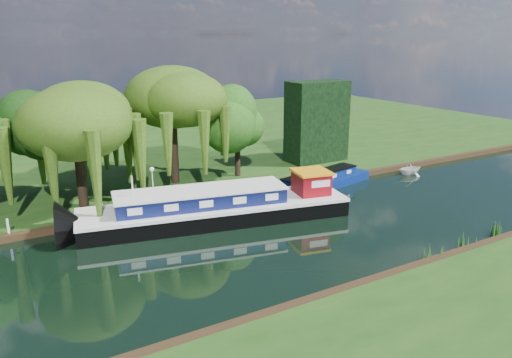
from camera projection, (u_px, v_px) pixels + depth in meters
ground at (205, 254)px, 30.34m from camera, size 120.00×120.00×0.00m
far_bank at (82, 146)px, 58.38m from camera, size 120.00×52.00×0.45m
dutch_barge at (218, 207)px, 35.49m from camera, size 19.54×8.14×4.02m
narrowboat at (320, 183)px, 42.80m from camera, size 11.74×4.22×1.69m
white_cruiser at (409, 174)px, 47.58m from camera, size 2.82×2.51×1.36m
willow_left at (75, 123)px, 35.74m from camera, size 7.24×7.24×8.68m
willow_right at (172, 107)px, 41.70m from camera, size 7.37×7.37×8.98m
tree_far_mid at (46, 129)px, 38.98m from camera, size 4.68×4.68×7.65m
tree_far_right at (237, 123)px, 44.15m from camera, size 4.32×4.32×7.07m
conifer_hedge at (317, 121)px, 49.96m from camera, size 6.00×3.00×8.00m
lamppost at (152, 174)px, 38.59m from camera, size 0.36×0.36×2.56m
mooring_posts at (150, 202)px, 36.78m from camera, size 19.16×0.16×1.00m
reeds_near at (377, 268)px, 27.29m from camera, size 33.70×1.50×1.10m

